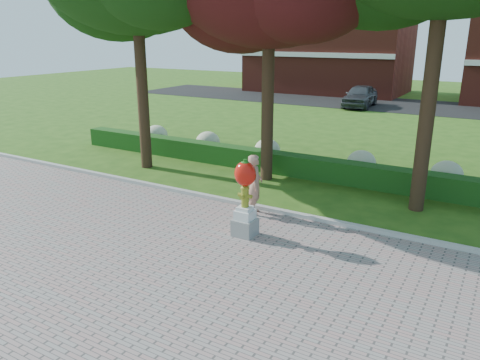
# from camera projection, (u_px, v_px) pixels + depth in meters

# --- Properties ---
(ground) EXTENTS (100.00, 100.00, 0.00)m
(ground) POSITION_uv_depth(u_px,v_px,m) (227.00, 252.00, 11.73)
(ground) COLOR #295214
(ground) RESTS_ON ground
(walkway) EXTENTS (40.00, 14.00, 0.04)m
(walkway) POSITION_uv_depth(u_px,v_px,m) (111.00, 336.00, 8.43)
(walkway) COLOR gray
(walkway) RESTS_ON ground
(curb) EXTENTS (40.00, 0.18, 0.15)m
(curb) POSITION_uv_depth(u_px,v_px,m) (280.00, 212.00, 14.18)
(curb) COLOR #ADADA5
(curb) RESTS_ON ground
(lawn_hedge) EXTENTS (24.00, 0.70, 0.80)m
(lawn_hedge) POSITION_uv_depth(u_px,v_px,m) (327.00, 170.00, 17.37)
(lawn_hedge) COLOR #1E4313
(lawn_hedge) RESTS_ON ground
(hydrangea_row) EXTENTS (20.10, 1.10, 0.99)m
(hydrangea_row) POSITION_uv_depth(u_px,v_px,m) (350.00, 162.00, 17.88)
(hydrangea_row) COLOR beige
(hydrangea_row) RESTS_ON ground
(street) EXTENTS (50.00, 8.00, 0.02)m
(street) POSITION_uv_depth(u_px,v_px,m) (426.00, 107.00, 34.78)
(street) COLOR black
(street) RESTS_ON ground
(building_left) EXTENTS (14.00, 8.00, 7.00)m
(building_left) POSITION_uv_depth(u_px,v_px,m) (329.00, 53.00, 43.50)
(building_left) COLOR maroon
(building_left) RESTS_ON ground
(hydrant_sculpture) EXTENTS (0.61, 0.57, 2.11)m
(hydrant_sculpture) POSITION_uv_depth(u_px,v_px,m) (245.00, 196.00, 12.30)
(hydrant_sculpture) COLOR gray
(hydrant_sculpture) RESTS_ON walkway
(woman) EXTENTS (0.66, 0.78, 1.82)m
(woman) POSITION_uv_depth(u_px,v_px,m) (255.00, 184.00, 13.89)
(woman) COLOR tan
(woman) RESTS_ON walkway
(parked_car) EXTENTS (2.15, 4.83, 1.61)m
(parked_car) POSITION_uv_depth(u_px,v_px,m) (360.00, 96.00, 34.65)
(parked_car) COLOR #3B3E43
(parked_car) RESTS_ON street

